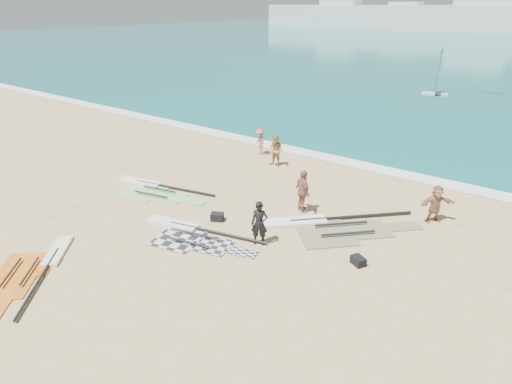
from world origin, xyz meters
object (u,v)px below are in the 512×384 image
Objects in this scene: rig_red at (37,266)px; person_wetsuit at (259,224)px; beachgoer_mid at (260,142)px; beachgoer_back at (303,191)px; beachgoer_left at (276,151)px; gear_bag_far at (358,261)px; gear_bag_near at (217,217)px; beachgoer_right at (436,204)px; rig_orange at (328,226)px; rig_green at (153,189)px; rig_grey at (189,234)px.

person_wetsuit reaches higher than rig_red.
person_wetsuit is 10.57m from beachgoer_mid.
beachgoer_left is at bearing -11.57° from beachgoer_back.
gear_bag_far is at bearing 85.10° from rig_red.
gear_bag_far is 12.44m from beachgoer_mid.
beachgoer_back is (4.18, -4.05, 0.06)m from beachgoer_left.
person_wetsuit is (2.56, -0.48, 0.70)m from gear_bag_near.
person_wetsuit is 1.07× the size of beachgoer_right.
beachgoer_mid is at bearing 97.01° from person_wetsuit.
rig_orange is at bearing 32.98° from person_wetsuit.
beachgoer_mid reaches higher than rig_red.
beachgoer_back is 1.18× the size of beachgoer_right.
rig_orange is (8.66, 1.77, 0.00)m from rig_green.
rig_red is 8.47× the size of gear_bag_near.
beachgoer_right is (9.91, 11.73, 0.76)m from rig_red.
rig_red is (-2.58, -4.77, -0.00)m from rig_grey.
beachgoer_right reaches higher than beachgoer_mid.
rig_grey is at bearing -161.79° from gear_bag_far.
rig_green is at bearing 155.61° from beachgoer_right.
rig_red is 2.45× the size of beachgoer_left.
person_wetsuit reaches higher than rig_grey.
gear_bag_far is 4.53m from beachgoer_back.
rig_grey is 3.01× the size of beachgoer_left.
beachgoer_back is (5.05, 9.24, 0.91)m from rig_red.
rig_grey is 6.54m from gear_bag_far.
beachgoer_mid is 8.00m from beachgoer_back.
person_wetsuit is at bearing -175.45° from beachgoer_right.
gear_bag_far is (2.14, -1.83, 0.10)m from rig_orange.
rig_green is 7.50m from beachgoer_back.
beachgoer_left reaches higher than gear_bag_far.
rig_red is 14.47m from beachgoer_mid.
beachgoer_back reaches higher than beachgoer_mid.
rig_green is 7.08m from beachgoer_left.
gear_bag_near reaches higher than rig_red.
rig_grey is 2.81× the size of beachgoer_back.
rig_green is 7.63m from beachgoer_mid.
beachgoer_back reaches higher than gear_bag_far.
gear_bag_far is at bearing -3.26° from beachgoer_mid.
rig_red is at bearing -173.26° from rig_orange.
rig_green is at bearing 141.51° from rig_grey.
beachgoer_mid is at bearing 69.57° from rig_green.
beachgoer_mid is (-1.04, 14.42, 0.74)m from rig_red.
rig_orange is at bearing 176.86° from beachgoer_right.
rig_red is at bearing -94.07° from beachgoer_left.
rig_red is 11.12m from gear_bag_far.
rig_red is at bearing -112.52° from gear_bag_near.
beachgoer_back is (-1.60, 0.59, 0.90)m from rig_orange.
beachgoer_mid reaches higher than rig_green.
beachgoer_left reaches higher than person_wetsuit.
rig_green is 12.89m from beachgoer_right.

